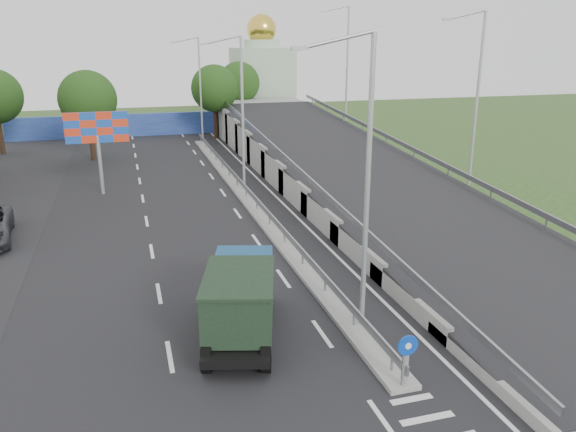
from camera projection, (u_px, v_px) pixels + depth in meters
name	position (u px, v px, depth m)	size (l,w,h in m)	color
road_surface	(210.00, 221.00, 32.14)	(26.00, 90.00, 0.04)	black
median	(246.00, 198.00, 36.58)	(1.00, 44.00, 0.20)	gray
overpass_ramp	(354.00, 166.00, 38.10)	(10.00, 50.00, 3.50)	gray
median_guardrail	(246.00, 188.00, 36.39)	(0.09, 44.00, 0.71)	gray
sign_bollard	(406.00, 360.00, 16.32)	(0.64, 0.23, 1.67)	black
lamp_post_near	(363.00, 172.00, 18.42)	(2.74, 0.18, 10.08)	#B2B5B7
lamp_post_mid	(240.00, 106.00, 36.73)	(2.74, 0.18, 10.08)	#B2B5B7
lamp_post_far	(198.00, 84.00, 55.04)	(2.74, 0.18, 10.08)	#B2B5B7
blue_wall	(155.00, 124.00, 60.80)	(30.00, 0.50, 2.40)	#2B309F
church	(262.00, 78.00, 70.66)	(7.00, 7.00, 13.80)	#B2CCAD
billboard	(97.00, 132.00, 36.60)	(4.00, 0.24, 5.50)	#B2B5B7
tree_left_mid	(88.00, 99.00, 47.01)	(4.80, 4.80, 7.60)	black
tree_median_far	(214.00, 89.00, 57.56)	(4.80, 4.80, 7.60)	black
tree_ramp_far	(239.00, 83.00, 65.05)	(4.80, 4.80, 7.60)	black
dump_truck	(241.00, 298.00, 19.40)	(3.61, 6.21, 2.58)	black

